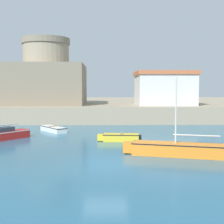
{
  "coord_description": "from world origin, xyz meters",
  "views": [
    {
      "loc": [
        -0.09,
        -17.23,
        4.27
      ],
      "look_at": [
        0.7,
        12.46,
        2.0
      ],
      "focal_mm": 50.0,
      "sensor_mm": 36.0,
      "label": 1
    }
  ],
  "objects_px": {
    "dinghy_yellow_0": "(120,137)",
    "fortress": "(47,80)",
    "dinghy_white_1": "(53,129)",
    "harbor_shed_near_wharf": "(164,88)",
    "sailboat_orange_4": "(181,149)"
  },
  "relations": [
    {
      "from": "dinghy_yellow_0",
      "to": "fortress",
      "type": "bearing_deg",
      "value": 116.3
    },
    {
      "from": "dinghy_white_1",
      "to": "harbor_shed_near_wharf",
      "type": "height_order",
      "value": "harbor_shed_near_wharf"
    },
    {
      "from": "dinghy_yellow_0",
      "to": "harbor_shed_near_wharf",
      "type": "relative_size",
      "value": 0.46
    },
    {
      "from": "dinghy_white_1",
      "to": "sailboat_orange_4",
      "type": "relative_size",
      "value": 0.55
    },
    {
      "from": "sailboat_orange_4",
      "to": "fortress",
      "type": "height_order",
      "value": "fortress"
    },
    {
      "from": "harbor_shed_near_wharf",
      "to": "sailboat_orange_4",
      "type": "bearing_deg",
      "value": -98.25
    },
    {
      "from": "dinghy_yellow_0",
      "to": "dinghy_white_1",
      "type": "height_order",
      "value": "dinghy_yellow_0"
    },
    {
      "from": "dinghy_yellow_0",
      "to": "dinghy_white_1",
      "type": "xyz_separation_m",
      "value": [
        -6.33,
        5.74,
        -0.04
      ]
    },
    {
      "from": "dinghy_yellow_0",
      "to": "sailboat_orange_4",
      "type": "bearing_deg",
      "value": -57.5
    },
    {
      "from": "dinghy_white_1",
      "to": "harbor_shed_near_wharf",
      "type": "distance_m",
      "value": 17.57
    },
    {
      "from": "fortress",
      "to": "sailboat_orange_4",
      "type": "bearing_deg",
      "value": -62.2
    },
    {
      "from": "dinghy_white_1",
      "to": "sailboat_orange_4",
      "type": "xyz_separation_m",
      "value": [
        9.89,
        -11.32,
        0.16
      ]
    },
    {
      "from": "dinghy_white_1",
      "to": "fortress",
      "type": "xyz_separation_m",
      "value": [
        -2.88,
        12.89,
        5.17
      ]
    },
    {
      "from": "dinghy_yellow_0",
      "to": "harbor_shed_near_wharf",
      "type": "bearing_deg",
      "value": 67.87
    },
    {
      "from": "sailboat_orange_4",
      "to": "dinghy_white_1",
      "type": "bearing_deg",
      "value": 131.13
    }
  ]
}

